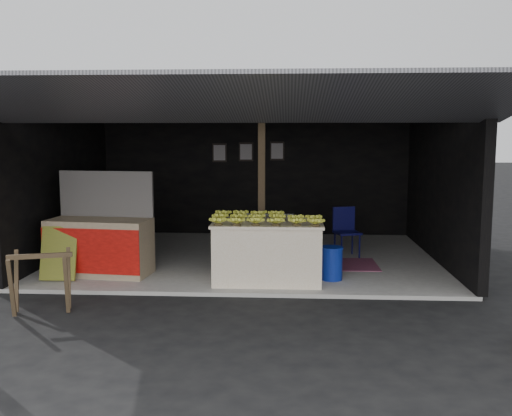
# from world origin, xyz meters

# --- Properties ---
(ground) EXTENTS (80.00, 80.00, 0.00)m
(ground) POSITION_xyz_m (0.00, 0.00, 0.00)
(ground) COLOR black
(ground) RESTS_ON ground
(concrete_slab) EXTENTS (7.00, 5.00, 0.06)m
(concrete_slab) POSITION_xyz_m (0.00, 2.50, 0.03)
(concrete_slab) COLOR gray
(concrete_slab) RESTS_ON ground
(shophouse) EXTENTS (7.40, 7.29, 3.02)m
(shophouse) POSITION_xyz_m (0.00, 2.82, 2.10)
(shophouse) COLOR black
(shophouse) RESTS_ON ground
(banana_table) EXTENTS (1.69, 1.04, 0.93)m
(banana_table) POSITION_xyz_m (0.45, 0.72, 0.53)
(banana_table) COLOR white
(banana_table) RESTS_ON concrete_slab
(banana_pile) EXTENTS (1.56, 0.94, 0.18)m
(banana_pile) POSITION_xyz_m (0.45, 0.72, 1.08)
(banana_pile) COLOR yellow
(banana_pile) RESTS_ON banana_table
(white_crate) EXTENTS (0.83, 0.58, 0.91)m
(white_crate) POSITION_xyz_m (0.44, 1.48, 0.52)
(white_crate) COLOR white
(white_crate) RESTS_ON concrete_slab
(neighbor_stall) EXTENTS (1.68, 0.90, 1.67)m
(neighbor_stall) POSITION_xyz_m (-2.28, 0.99, 0.56)
(neighbor_stall) COLOR #998466
(neighbor_stall) RESTS_ON concrete_slab
(green_signboard) EXTENTS (0.56, 0.25, 0.82)m
(green_signboard) POSITION_xyz_m (-2.80, 0.59, 0.48)
(green_signboard) COLOR black
(green_signboard) RESTS_ON concrete_slab
(sawhorse) EXTENTS (0.88, 0.88, 0.80)m
(sawhorse) POSITION_xyz_m (-2.43, -0.89, 0.50)
(sawhorse) COLOR #483824
(sawhorse) RESTS_ON ground
(water_barrel) EXTENTS (0.33, 0.33, 0.49)m
(water_barrel) POSITION_xyz_m (1.45, 0.86, 0.31)
(water_barrel) COLOR navy
(water_barrel) RESTS_ON concrete_slab
(plastic_chair) EXTENTS (0.53, 0.53, 0.91)m
(plastic_chair) POSITION_xyz_m (1.83, 2.66, 0.60)
(plastic_chair) COLOR #0B0B3D
(plastic_chair) RESTS_ON concrete_slab
(magenta_rug) EXTENTS (1.52, 1.03, 0.01)m
(magenta_rug) POSITION_xyz_m (1.57, 1.90, 0.07)
(magenta_rug) COLOR maroon
(magenta_rug) RESTS_ON concrete_slab
(picture_frames) EXTENTS (1.62, 0.04, 0.46)m
(picture_frames) POSITION_xyz_m (-0.17, 4.89, 1.93)
(picture_frames) COLOR black
(picture_frames) RESTS_ON shophouse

